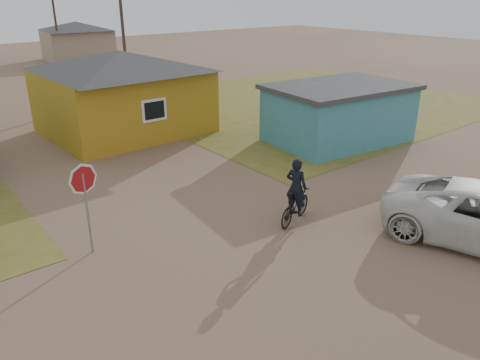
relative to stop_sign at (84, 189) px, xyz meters
name	(u,v)px	position (x,y,z in m)	size (l,w,h in m)	color
ground	(284,273)	(3.34, -3.96, -1.86)	(120.00, 120.00, 0.00)	#81624A
grass_ne	(304,102)	(17.34, 9.04, -1.85)	(20.00, 18.00, 0.00)	olive
house_yellow	(123,91)	(5.84, 10.04, 0.15)	(7.72, 6.76, 3.90)	#B1831B
shed_turquoise	(339,113)	(12.84, 2.54, -0.55)	(6.71, 4.93, 2.60)	teal
house_beige_east	(77,40)	(13.34, 36.04, 0.00)	(6.95, 6.05, 3.60)	gray
utility_pole_near	(123,30)	(9.84, 18.04, 2.28)	(1.40, 0.20, 8.00)	#423128
utility_pole_far	(55,17)	(10.84, 34.04, 2.28)	(1.40, 0.20, 8.00)	#423128
stop_sign	(84,189)	(0.00, 0.00, 0.00)	(0.82, 0.16, 2.53)	gray
cyclist	(296,199)	(5.51, -2.12, -1.12)	(1.87, 1.08, 2.04)	black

